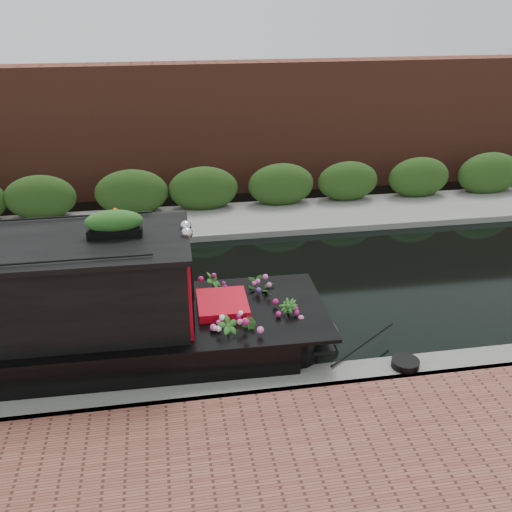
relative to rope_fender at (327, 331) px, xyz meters
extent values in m
plane|color=black|center=(-1.62, 1.96, -0.19)|extent=(80.00, 80.00, 0.00)
cube|color=slate|center=(-1.62, -1.34, -0.19)|extent=(40.00, 0.60, 0.50)
cube|color=gray|center=(-1.62, 6.16, -0.19)|extent=(40.00, 2.40, 0.34)
cube|color=#244416|center=(-1.62, 7.06, -0.19)|extent=(40.00, 1.10, 2.80)
cube|color=brown|center=(-1.62, 9.16, -0.19)|extent=(40.00, 1.00, 8.00)
cube|color=red|center=(-2.50, 0.00, 1.36)|extent=(0.11, 1.91, 1.47)
cube|color=black|center=(-3.95, -0.97, 1.44)|extent=(0.98, 0.05, 0.60)
cube|color=red|center=(-1.93, 0.00, 0.57)|extent=(0.89, 1.00, 0.54)
sphere|color=silver|center=(-2.49, -0.15, 2.22)|extent=(0.20, 0.20, 0.20)
sphere|color=silver|center=(-2.49, 0.15, 2.22)|extent=(0.20, 0.20, 0.20)
cube|color=black|center=(-3.62, 0.00, 2.26)|extent=(0.86, 0.30, 0.15)
ellipsoid|color=#CB5316|center=(-3.62, 0.00, 2.46)|extent=(0.94, 0.32, 0.26)
imported|color=#2A6020|center=(-1.92, -0.82, 0.64)|extent=(0.42, 0.36, 0.68)
imported|color=#2A6020|center=(-1.60, -0.76, 0.58)|extent=(0.34, 0.38, 0.56)
imported|color=#2A6020|center=(-1.13, 0.51, 0.60)|extent=(0.58, 0.52, 0.60)
imported|color=#2A6020|center=(-0.84, -0.36, 0.61)|extent=(0.49, 0.49, 0.63)
imported|color=#2A6020|center=(-2.02, 0.73, 0.66)|extent=(0.40, 0.45, 0.72)
cylinder|color=brown|center=(0.00, 0.00, 0.00)|extent=(0.38, 0.42, 0.38)
cylinder|color=black|center=(0.96, -1.35, 0.12)|extent=(0.46, 0.46, 0.12)
camera|label=1|loc=(-2.81, -8.66, 5.76)|focal=40.00mm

